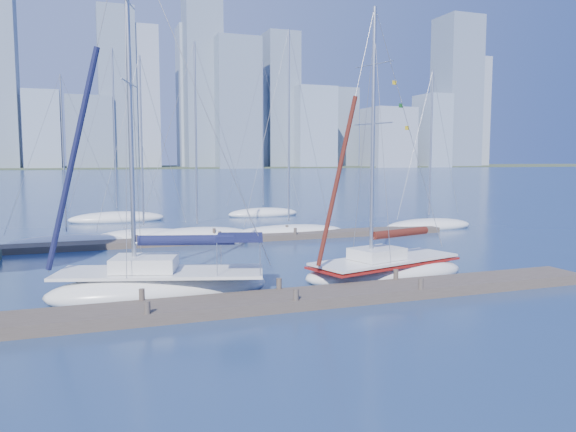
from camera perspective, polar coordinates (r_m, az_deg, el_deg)
name	(u,v)px	position (r m, az deg, el deg)	size (l,w,h in m)	color
ground	(287,305)	(20.47, -0.09, -9.05)	(700.00, 700.00, 0.00)	navy
near_dock	(287,300)	(20.42, -0.09, -8.51)	(26.00, 2.00, 0.40)	#433A31
far_dock	(232,238)	(36.05, -5.68, -2.29)	(30.00, 1.80, 0.36)	#433A31
far_shore	(98,168)	(338.73, -18.73, 4.65)	(800.00, 100.00, 1.50)	#38472D
sailboat_navy	(160,267)	(22.08, -12.84, -5.04)	(8.85, 5.06, 14.41)	white
sailboat_maroon	(385,256)	(25.10, 9.86, -4.05)	(7.98, 4.45, 12.04)	white
bg_boat_0	(67,242)	(36.76, -21.54, -2.46)	(7.11, 2.60, 10.53)	white
bg_boat_1	(144,236)	(37.72, -14.41, -1.96)	(6.65, 4.28, 12.09)	white
bg_boat_2	(197,235)	(37.30, -9.18, -1.92)	(7.34, 2.77, 13.02)	white
bg_boat_3	(289,232)	(38.53, 0.08, -1.60)	(8.23, 5.39, 14.14)	white
bg_boat_5	(429,225)	(43.50, 14.12, -0.93)	(7.54, 4.42, 12.12)	white
bg_boat_6	(117,218)	(49.28, -16.96, -0.19)	(8.19, 4.52, 14.63)	white
bg_boat_7	(263,213)	(51.76, -2.53, 0.33)	(6.98, 3.91, 14.31)	white
skyline	(152,104)	(312.26, -13.67, 11.02)	(503.25, 51.31, 112.18)	#7F92A4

